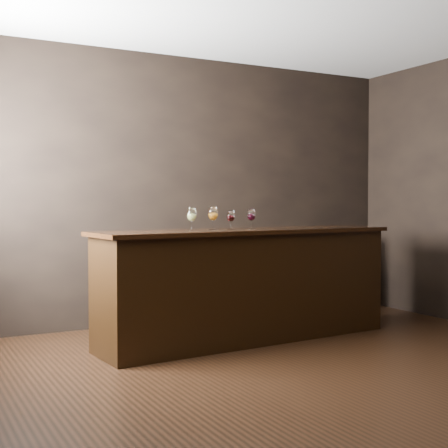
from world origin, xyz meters
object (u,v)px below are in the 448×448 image
bar_counter (247,287)px  glass_white (192,215)px  glass_amber (213,214)px  back_bar_shelf (252,276)px  glass_red_b (251,215)px  glass_red_a (231,216)px

bar_counter → glass_white: glass_white is taller
bar_counter → glass_amber: (-0.35, 0.01, 0.67)m
back_bar_shelf → glass_amber: 1.48m
glass_white → glass_amber: bearing=0.3°
bar_counter → glass_red_b: size_ratio=15.07×
glass_amber → glass_red_a: glass_amber is taller
glass_amber → glass_red_a: (0.19, 0.03, -0.02)m
glass_white → glass_red_b: size_ratio=1.07×
back_bar_shelf → glass_white: size_ratio=12.81×
glass_red_b → glass_red_a: bearing=178.8°
back_bar_shelf → glass_white: bearing=-141.3°
back_bar_shelf → glass_red_b: 1.24m
glass_white → glass_amber: 0.21m
glass_white → glass_red_b: bearing=2.1°
glass_white → glass_red_b: glass_white is taller
glass_red_a → glass_red_b: bearing=-1.2°
glass_amber → glass_red_b: size_ratio=1.12×
back_bar_shelf → glass_red_a: size_ratio=14.80×
back_bar_shelf → glass_amber: size_ratio=12.29×
bar_counter → glass_amber: glass_amber is taller
glass_white → glass_amber: size_ratio=0.96×
bar_counter → glass_red_a: bearing=162.4°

